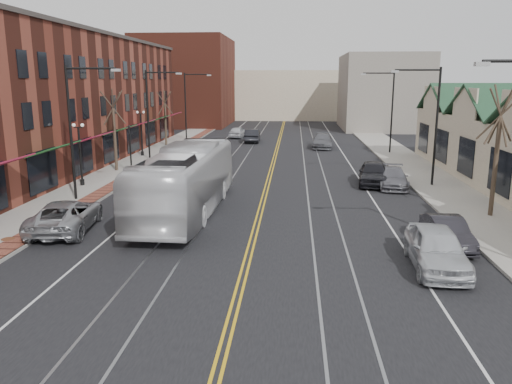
% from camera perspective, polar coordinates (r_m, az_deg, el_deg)
% --- Properties ---
extents(ground, '(160.00, 160.00, 0.00)m').
position_cam_1_polar(ground, '(14.96, -3.43, -16.52)').
color(ground, black).
rests_on(ground, ground).
extents(sidewalk_left, '(4.00, 120.00, 0.15)m').
position_cam_1_polar(sidewalk_left, '(36.45, -18.04, 0.63)').
color(sidewalk_left, gray).
rests_on(sidewalk_left, ground).
extents(sidewalk_right, '(4.00, 120.00, 0.15)m').
position_cam_1_polar(sidewalk_right, '(35.21, 21.04, -0.01)').
color(sidewalk_right, gray).
rests_on(sidewalk_right, ground).
extents(building_left, '(10.00, 50.00, 11.00)m').
position_cam_1_polar(building_left, '(45.09, -23.49, 9.37)').
color(building_left, maroon).
rests_on(building_left, ground).
extents(backdrop_left, '(14.00, 18.00, 14.00)m').
position_cam_1_polar(backdrop_left, '(84.83, -7.93, 12.37)').
color(backdrop_left, maroon).
rests_on(backdrop_left, ground).
extents(backdrop_mid, '(22.00, 14.00, 9.00)m').
position_cam_1_polar(backdrop_mid, '(97.99, 3.38, 11.03)').
color(backdrop_mid, '#B8AA8D').
rests_on(backdrop_mid, ground).
extents(backdrop_right, '(12.00, 16.00, 11.00)m').
position_cam_1_polar(backdrop_right, '(79.05, 14.24, 11.00)').
color(backdrop_right, slate).
rests_on(backdrop_right, ground).
extents(streetlight_l_1, '(3.33, 0.25, 8.00)m').
position_cam_1_polar(streetlight_l_1, '(31.76, -19.78, 7.85)').
color(streetlight_l_1, black).
rests_on(streetlight_l_1, sidewalk_left).
extents(streetlight_l_2, '(3.33, 0.25, 8.00)m').
position_cam_1_polar(streetlight_l_2, '(46.80, -11.78, 9.64)').
color(streetlight_l_2, black).
rests_on(streetlight_l_2, sidewalk_left).
extents(streetlight_l_3, '(3.33, 0.25, 8.00)m').
position_cam_1_polar(streetlight_l_3, '(62.32, -7.68, 10.49)').
color(streetlight_l_3, black).
rests_on(streetlight_l_3, sidewalk_left).
extents(streetlight_r_1, '(3.33, 0.25, 8.00)m').
position_cam_1_polar(streetlight_r_1, '(36.19, 19.32, 8.39)').
color(streetlight_r_1, black).
rests_on(streetlight_r_1, sidewalk_right).
extents(streetlight_r_2, '(3.33, 0.25, 8.00)m').
position_cam_1_polar(streetlight_r_2, '(51.80, 14.84, 9.76)').
color(streetlight_r_2, black).
rests_on(streetlight_r_2, sidewalk_right).
extents(lamppost_l_2, '(0.84, 0.28, 4.27)m').
position_cam_1_polar(lamppost_l_2, '(36.40, -19.44, 3.92)').
color(lamppost_l_2, black).
rests_on(lamppost_l_2, sidewalk_left).
extents(lamppost_l_3, '(0.84, 0.28, 4.27)m').
position_cam_1_polar(lamppost_l_3, '(49.43, -12.96, 6.45)').
color(lamppost_l_3, black).
rests_on(lamppost_l_3, sidewalk_left).
extents(tree_left_near, '(1.78, 1.37, 6.48)m').
position_cam_1_polar(tree_left_near, '(41.67, -15.90, 7.00)').
color(tree_left_near, '#382B21').
rests_on(tree_left_near, sidewalk_left).
extents(tree_left_far, '(1.66, 1.28, 6.02)m').
position_cam_1_polar(tree_left_far, '(56.92, -10.33, 8.43)').
color(tree_left_far, '#382B21').
rests_on(tree_left_far, sidewalk_left).
extents(tree_right_mid, '(1.90, 1.46, 6.93)m').
position_cam_1_polar(tree_right_mid, '(29.17, 25.84, 4.44)').
color(tree_right_mid, '#382B21').
rests_on(tree_right_mid, sidewalk_right).
extents(manhole_far, '(0.60, 0.60, 0.02)m').
position_cam_1_polar(manhole_far, '(25.68, -26.48, -4.82)').
color(manhole_far, '#592D19').
rests_on(manhole_far, sidewalk_left).
extents(traffic_signal, '(0.18, 0.15, 3.80)m').
position_cam_1_polar(traffic_signal, '(39.29, -14.18, 5.07)').
color(traffic_signal, black).
rests_on(traffic_signal, sidewalk_left).
extents(transit_bus, '(3.45, 13.42, 3.72)m').
position_cam_1_polar(transit_bus, '(27.76, -7.97, 1.27)').
color(transit_bus, silver).
rests_on(transit_bus, ground).
extents(parked_suv, '(3.26, 5.86, 1.55)m').
position_cam_1_polar(parked_suv, '(26.28, -20.90, -2.53)').
color(parked_suv, '#9B9EA2').
rests_on(parked_suv, ground).
extents(parked_car_a, '(2.22, 5.02, 1.68)m').
position_cam_1_polar(parked_car_a, '(20.92, 19.93, -6.07)').
color(parked_car_a, silver).
rests_on(parked_car_a, ground).
extents(parked_car_b, '(1.54, 4.12, 1.35)m').
position_cam_1_polar(parked_car_b, '(23.82, 21.00, -4.33)').
color(parked_car_b, '#242228').
rests_on(parked_car_b, ground).
extents(parked_car_c, '(2.43, 4.89, 1.37)m').
position_cam_1_polar(parked_car_c, '(35.75, 15.39, 1.57)').
color(parked_car_c, slate).
rests_on(parked_car_c, ground).
extents(parked_car_d, '(2.66, 5.19, 1.69)m').
position_cam_1_polar(parked_car_d, '(36.32, 13.28, 2.12)').
color(parked_car_d, black).
rests_on(parked_car_d, ground).
extents(distant_car_left, '(1.76, 4.78, 1.57)m').
position_cam_1_polar(distant_car_left, '(60.10, -0.41, 6.46)').
color(distant_car_left, black).
rests_on(distant_car_left, ground).
extents(distant_car_right, '(2.63, 5.52, 1.55)m').
position_cam_1_polar(distant_car_right, '(55.32, 7.60, 5.81)').
color(distant_car_right, slate).
rests_on(distant_car_right, ground).
extents(distant_car_far, '(2.25, 4.48, 1.46)m').
position_cam_1_polar(distant_car_far, '(64.76, -2.08, 6.86)').
color(distant_car_far, silver).
rests_on(distant_car_far, ground).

